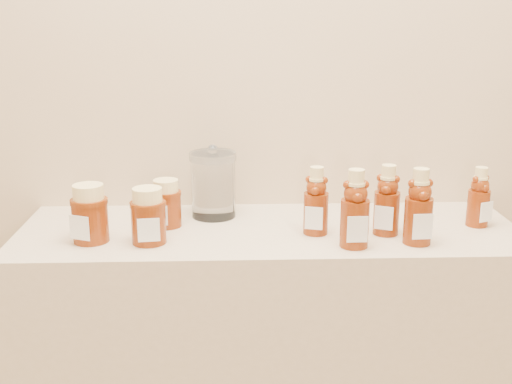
{
  "coord_description": "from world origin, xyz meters",
  "views": [
    {
      "loc": [
        -0.09,
        0.1,
        1.41
      ],
      "look_at": [
        -0.03,
        1.52,
        1.0
      ],
      "focal_mm": 45.0,
      "sensor_mm": 36.0,
      "label": 1
    }
  ],
  "objects_px": {
    "bear_bottle_back_left": "(316,196)",
    "glass_canister": "(213,182)",
    "honey_jar_left": "(90,213)",
    "bear_bottle_front_left": "(355,203)"
  },
  "relations": [
    {
      "from": "bear_bottle_back_left",
      "to": "glass_canister",
      "type": "distance_m",
      "value": 0.28
    },
    {
      "from": "bear_bottle_back_left",
      "to": "honey_jar_left",
      "type": "height_order",
      "value": "bear_bottle_back_left"
    },
    {
      "from": "bear_bottle_back_left",
      "to": "bear_bottle_front_left",
      "type": "relative_size",
      "value": 0.91
    },
    {
      "from": "honey_jar_left",
      "to": "glass_canister",
      "type": "xyz_separation_m",
      "value": [
        0.27,
        0.17,
        0.02
      ]
    },
    {
      "from": "bear_bottle_back_left",
      "to": "glass_canister",
      "type": "height_order",
      "value": "bear_bottle_back_left"
    },
    {
      "from": "bear_bottle_front_left",
      "to": "glass_canister",
      "type": "bearing_deg",
      "value": 143.01
    },
    {
      "from": "bear_bottle_front_left",
      "to": "glass_canister",
      "type": "relative_size",
      "value": 1.1
    },
    {
      "from": "glass_canister",
      "to": "bear_bottle_front_left",
      "type": "bearing_deg",
      "value": -35.76
    },
    {
      "from": "bear_bottle_front_left",
      "to": "bear_bottle_back_left",
      "type": "bearing_deg",
      "value": 128.54
    },
    {
      "from": "bear_bottle_back_left",
      "to": "honey_jar_left",
      "type": "xyz_separation_m",
      "value": [
        -0.51,
        -0.04,
        -0.02
      ]
    }
  ]
}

